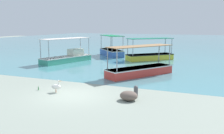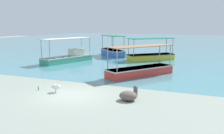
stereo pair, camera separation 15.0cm
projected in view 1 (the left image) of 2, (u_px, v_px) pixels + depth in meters
ground at (74, 95)px, 14.94m from camera, size 120.00×120.00×0.00m
harbor_water at (179, 42)px, 58.72m from camera, size 110.00×90.00×0.00m
fishing_boat_center at (150, 56)px, 29.61m from camera, size 5.29×5.10×2.57m
fishing_boat_outer at (68, 57)px, 28.03m from camera, size 3.51×6.46×2.66m
fishing_boat_near_left at (140, 69)px, 20.60m from camera, size 4.65×5.98×2.46m
fishing_boat_far_left at (111, 51)px, 33.53m from camera, size 4.75×5.04×2.72m
pelican at (56, 87)px, 15.49m from camera, size 0.79×0.43×0.80m
mooring_bollard at (136, 90)px, 14.76m from camera, size 0.27×0.27×0.63m
net_pile at (129, 96)px, 13.89m from camera, size 1.01×0.86×0.53m
glass_bottle at (38, 89)px, 16.06m from camera, size 0.07×0.07×0.27m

